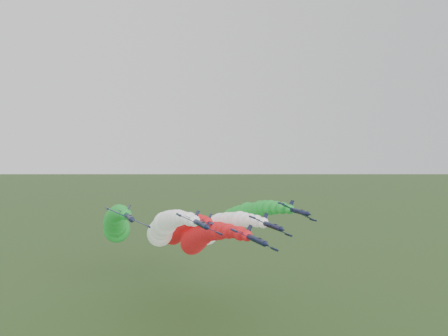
{
  "coord_description": "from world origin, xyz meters",
  "views": [
    {
      "loc": [
        -34.66,
        -83.6,
        57.48
      ],
      "look_at": [
        1.65,
        9.89,
        53.13
      ],
      "focal_mm": 35.0,
      "sensor_mm": 36.0,
      "label": 1
    }
  ],
  "objects": [
    {
      "name": "jet_outer_right",
      "position": [
        25.19,
        58.72,
        32.59
      ],
      "size": [
        15.16,
        73.64,
        21.25
      ],
      "rotation": [
        0.0,
        0.46,
        0.0
      ],
      "color": "#101632",
      "rests_on": "ground"
    },
    {
      "name": "jet_inner_right",
      "position": [
        13.85,
        50.03,
        31.41
      ],
      "size": [
        14.26,
        72.73,
        20.35
      ],
      "rotation": [
        0.0,
        0.46,
        0.0
      ],
      "color": "#101632",
      "rests_on": "ground"
    },
    {
      "name": "jet_outer_left",
      "position": [
        -15.97,
        63.56,
        32.9
      ],
      "size": [
        15.24,
        73.71,
        21.33
      ],
      "rotation": [
        0.0,
        0.46,
        0.0
      ],
      "color": "#101632",
      "rests_on": "ground"
    },
    {
      "name": "jet_lead",
      "position": [
        6.85,
        44.36,
        29.83
      ],
      "size": [
        14.26,
        72.74,
        20.36
      ],
      "rotation": [
        0.0,
        0.46,
        0.0
      ],
      "color": "#101632",
      "rests_on": "ground"
    },
    {
      "name": "jet_inner_left",
      "position": [
        -2.46,
        52.41,
        32.36
      ],
      "size": [
        14.87,
        73.35,
        20.96
      ],
      "rotation": [
        0.0,
        0.46,
        0.0
      ],
      "color": "#101632",
      "rests_on": "ground"
    },
    {
      "name": "jet_trail",
      "position": [
        6.82,
        70.25,
        28.52
      ],
      "size": [
        14.86,
        73.34,
        20.96
      ],
      "rotation": [
        0.0,
        0.46,
        0.0
      ],
      "color": "#101632",
      "rests_on": "ground"
    }
  ]
}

